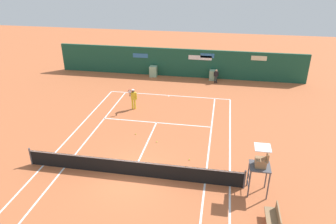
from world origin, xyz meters
TOP-DOWN VIEW (x-y plane):
  - ground_plane at (-0.00, 0.58)m, footprint 80.00×80.00m
  - tennis_net at (0.00, 0.00)m, footprint 12.10×0.10m
  - sponsor_back_wall at (0.03, 16.97)m, footprint 25.00×1.02m
  - umpire_chair at (6.63, -0.23)m, footprint 1.00×1.00m
  - player_bench at (7.17, -2.46)m, footprint 0.54×1.41m
  - player_on_baseline at (-2.27, 8.38)m, footprint 0.54×0.81m
  - ball_kid_centre_post at (3.90, 15.66)m, footprint 0.45×0.20m
  - tennis_ball_near_service_line at (2.93, 2.02)m, footprint 0.07×0.07m
  - tennis_ball_by_sideline at (0.60, 3.67)m, footprint 0.07×0.07m
  - tennis_ball_mid_court at (-1.04, 4.43)m, footprint 0.07×0.07m

SIDE VIEW (x-z plane):
  - ground_plane at x=0.00m, z-range 0.00..0.01m
  - tennis_ball_near_service_line at x=2.93m, z-range 0.00..0.07m
  - tennis_ball_by_sideline at x=0.60m, z-range 0.00..0.07m
  - tennis_ball_mid_court at x=-1.04m, z-range 0.00..0.07m
  - player_bench at x=7.17m, z-range 0.07..0.95m
  - tennis_net at x=0.00m, z-range -0.02..1.05m
  - ball_kid_centre_post at x=3.90m, z-range 0.10..1.45m
  - player_on_baseline at x=-2.27m, z-range 0.06..1.95m
  - sponsor_back_wall at x=0.03m, z-range -0.05..2.81m
  - umpire_chair at x=6.63m, z-range 0.38..3.07m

